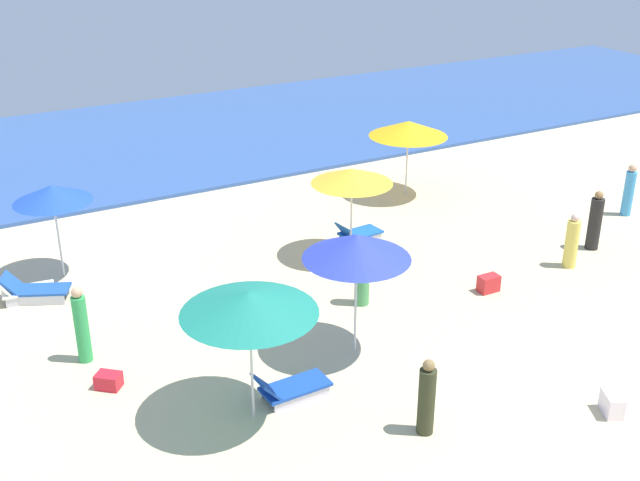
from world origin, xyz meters
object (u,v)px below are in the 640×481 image
at_px(lounge_chair_2_0, 24,290).
at_px(lounge_chair_2_1, 35,290).
at_px(umbrella_1, 408,129).
at_px(beachgoer_4, 427,399).
at_px(beachgoer_6, 362,277).
at_px(cooler_box_1, 612,404).
at_px(cooler_box_2, 489,284).
at_px(cooler_box_0, 109,381).
at_px(beachgoer_2, 629,191).
at_px(lounge_chair_0_1, 370,264).
at_px(beachgoer_5, 572,242).
at_px(umbrella_4, 357,246).
at_px(beachgoer_3, 595,222).
at_px(lounge_chair_0_0, 358,234).
at_px(beachgoer_0, 82,326).
at_px(umbrella_3, 249,303).
at_px(lounge_chair_3_0, 290,388).
at_px(umbrella_0, 352,176).
at_px(umbrella_2, 52,194).

xyz_separation_m(lounge_chair_2_0, lounge_chair_2_1, (0.24, -0.12, 0.00)).
relative_size(umbrella_1, beachgoer_4, 1.62).
height_order(lounge_chair_2_1, beachgoer_6, beachgoer_6).
xyz_separation_m(cooler_box_1, cooler_box_2, (1.22, 4.97, -0.01)).
bearing_deg(cooler_box_0, lounge_chair_2_0, 141.11).
distance_m(umbrella_1, beachgoer_2, 6.86).
height_order(lounge_chair_0_1, beachgoer_5, beachgoer_5).
xyz_separation_m(umbrella_4, beachgoer_2, (11.15, 2.59, -1.67)).
distance_m(cooler_box_0, cooler_box_1, 9.67).
xyz_separation_m(lounge_chair_2_0, beachgoer_4, (5.41, -8.73, 0.44)).
bearing_deg(beachgoer_2, beachgoer_3, -44.00).
distance_m(umbrella_1, beachgoer_5, 6.66).
relative_size(lounge_chair_0_0, beachgoer_0, 0.77).
height_order(umbrella_1, beachgoer_3, umbrella_1).
relative_size(umbrella_3, cooler_box_1, 5.08).
distance_m(umbrella_4, beachgoer_6, 2.73).
bearing_deg(beachgoer_0, lounge_chair_2_0, 144.89).
bearing_deg(beachgoer_6, umbrella_4, 16.26).
height_order(umbrella_1, cooler_box_1, umbrella_1).
xyz_separation_m(lounge_chair_0_0, umbrella_1, (3.35, 2.52, 1.91)).
xyz_separation_m(umbrella_4, beachgoer_0, (-5.12, 2.39, -1.61)).
bearing_deg(lounge_chair_3_0, umbrella_1, -47.49).
height_order(umbrella_0, umbrella_1, umbrella_0).
relative_size(lounge_chair_2_1, beachgoer_4, 1.08).
distance_m(umbrella_1, cooler_box_1, 12.12).
xyz_separation_m(lounge_chair_3_0, beachgoer_5, (9.02, 1.67, 0.45)).
relative_size(beachgoer_0, beachgoer_6, 1.15).
height_order(umbrella_0, beachgoer_5, umbrella_0).
bearing_deg(umbrella_1, cooler_box_1, -105.94).
height_order(lounge_chair_2_0, beachgoer_4, beachgoer_4).
bearing_deg(lounge_chair_3_0, beachgoer_3, -79.84).
height_order(lounge_chair_0_1, lounge_chair_3_0, lounge_chair_3_0).
distance_m(lounge_chair_2_0, umbrella_4, 8.41).
height_order(umbrella_2, beachgoer_4, umbrella_2).
relative_size(umbrella_3, beachgoer_0, 1.53).
bearing_deg(lounge_chair_2_0, umbrella_0, -94.83).
bearing_deg(lounge_chair_0_0, cooler_box_2, -167.72).
xyz_separation_m(umbrella_1, umbrella_3, (-9.19, -8.32, 0.23)).
height_order(umbrella_3, beachgoer_5, umbrella_3).
relative_size(lounge_chair_2_1, beachgoer_3, 0.98).
xyz_separation_m(lounge_chair_2_0, beachgoer_2, (16.90, -3.15, 0.49)).
bearing_deg(umbrella_0, lounge_chair_2_1, 169.02).
xyz_separation_m(umbrella_4, beachgoer_5, (7.02, 0.80, -1.76)).
distance_m(lounge_chair_2_1, beachgoer_6, 7.80).
distance_m(umbrella_3, cooler_box_2, 7.68).
height_order(umbrella_0, umbrella_4, umbrella_4).
distance_m(beachgoer_5, cooler_box_2, 2.80).
xyz_separation_m(beachgoer_2, beachgoer_6, (-9.93, -0.89, -0.07)).
relative_size(umbrella_1, beachgoer_2, 1.54).
height_order(lounge_chair_0_1, umbrella_4, umbrella_4).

